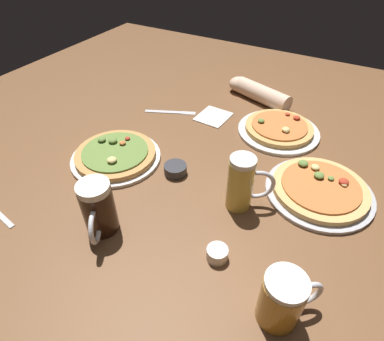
{
  "coord_description": "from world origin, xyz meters",
  "views": [
    {
      "loc": [
        0.38,
        -0.68,
        0.68
      ],
      "look_at": [
        0.0,
        0.0,
        0.02
      ],
      "focal_mm": 30.07,
      "sensor_mm": 36.0,
      "label": 1
    }
  ],
  "objects_px": {
    "napkin_folded": "(213,116)",
    "knife_right": "(171,112)",
    "beer_mug_dark": "(283,299)",
    "ramekin_sauce": "(217,254)",
    "diner_arm": "(256,91)",
    "pizza_plate_near": "(116,155)",
    "beer_mug_pale": "(242,183)",
    "beer_mug_amber": "(98,209)",
    "pizza_plate_far": "(279,129)",
    "ramekin_butter": "(175,169)",
    "pizza_plate_side": "(320,189)"
  },
  "relations": [
    {
      "from": "pizza_plate_far",
      "to": "beer_mug_dark",
      "type": "xyz_separation_m",
      "value": [
        0.22,
        -0.68,
        0.05
      ]
    },
    {
      "from": "pizza_plate_far",
      "to": "beer_mug_pale",
      "type": "height_order",
      "value": "beer_mug_pale"
    },
    {
      "from": "pizza_plate_near",
      "to": "ramekin_sauce",
      "type": "height_order",
      "value": "pizza_plate_near"
    },
    {
      "from": "pizza_plate_side",
      "to": "diner_arm",
      "type": "relative_size",
      "value": 1.04
    },
    {
      "from": "beer_mug_dark",
      "to": "ramekin_butter",
      "type": "height_order",
      "value": "beer_mug_dark"
    },
    {
      "from": "beer_mug_amber",
      "to": "napkin_folded",
      "type": "height_order",
      "value": "beer_mug_amber"
    },
    {
      "from": "napkin_folded",
      "to": "diner_arm",
      "type": "xyz_separation_m",
      "value": [
        0.09,
        0.23,
        0.03
      ]
    },
    {
      "from": "pizza_plate_side",
      "to": "ramekin_butter",
      "type": "bearing_deg",
      "value": -162.88
    },
    {
      "from": "pizza_plate_near",
      "to": "ramekin_butter",
      "type": "bearing_deg",
      "value": 9.73
    },
    {
      "from": "knife_right",
      "to": "napkin_folded",
      "type": "bearing_deg",
      "value": 17.64
    },
    {
      "from": "diner_arm",
      "to": "napkin_folded",
      "type": "bearing_deg",
      "value": -112.24
    },
    {
      "from": "pizza_plate_side",
      "to": "pizza_plate_far",
      "type": "bearing_deg",
      "value": 128.73
    },
    {
      "from": "beer_mug_dark",
      "to": "ramekin_sauce",
      "type": "xyz_separation_m",
      "value": [
        -0.18,
        0.07,
        -0.05
      ]
    },
    {
      "from": "knife_right",
      "to": "diner_arm",
      "type": "bearing_deg",
      "value": 46.88
    },
    {
      "from": "pizza_plate_far",
      "to": "beer_mug_amber",
      "type": "bearing_deg",
      "value": -111.52
    },
    {
      "from": "pizza_plate_near",
      "to": "diner_arm",
      "type": "relative_size",
      "value": 0.99
    },
    {
      "from": "knife_right",
      "to": "beer_mug_amber",
      "type": "bearing_deg",
      "value": -74.61
    },
    {
      "from": "napkin_folded",
      "to": "ramekin_butter",
      "type": "bearing_deg",
      "value": -82.71
    },
    {
      "from": "beer_mug_dark",
      "to": "ramekin_sauce",
      "type": "bearing_deg",
      "value": 159.46
    },
    {
      "from": "pizza_plate_side",
      "to": "beer_mug_dark",
      "type": "bearing_deg",
      "value": -88.95
    },
    {
      "from": "napkin_folded",
      "to": "pizza_plate_near",
      "type": "bearing_deg",
      "value": -112.22
    },
    {
      "from": "pizza_plate_far",
      "to": "ramekin_butter",
      "type": "bearing_deg",
      "value": -119.1
    },
    {
      "from": "ramekin_butter",
      "to": "ramekin_sauce",
      "type": "bearing_deg",
      "value": -40.94
    },
    {
      "from": "beer_mug_amber",
      "to": "beer_mug_pale",
      "type": "xyz_separation_m",
      "value": [
        0.29,
        0.26,
        0.01
      ]
    },
    {
      "from": "pizza_plate_near",
      "to": "knife_right",
      "type": "xyz_separation_m",
      "value": [
        -0.0,
        0.35,
        -0.01
      ]
    },
    {
      "from": "napkin_folded",
      "to": "knife_right",
      "type": "relative_size",
      "value": 0.66
    },
    {
      "from": "beer_mug_pale",
      "to": "diner_arm",
      "type": "bearing_deg",
      "value": 106.89
    },
    {
      "from": "knife_right",
      "to": "diner_arm",
      "type": "distance_m",
      "value": 0.39
    },
    {
      "from": "pizza_plate_far",
      "to": "beer_mug_pale",
      "type": "distance_m",
      "value": 0.43
    },
    {
      "from": "beer_mug_dark",
      "to": "napkin_folded",
      "type": "distance_m",
      "value": 0.82
    },
    {
      "from": "pizza_plate_far",
      "to": "beer_mug_pale",
      "type": "relative_size",
      "value": 1.77
    },
    {
      "from": "ramekin_sauce",
      "to": "ramekin_butter",
      "type": "relative_size",
      "value": 0.73
    },
    {
      "from": "diner_arm",
      "to": "pizza_plate_near",
      "type": "bearing_deg",
      "value": -112.22
    },
    {
      "from": "ramekin_sauce",
      "to": "diner_arm",
      "type": "distance_m",
      "value": 0.85
    },
    {
      "from": "pizza_plate_far",
      "to": "beer_mug_amber",
      "type": "xyz_separation_m",
      "value": [
        -0.27,
        -0.68,
        0.06
      ]
    },
    {
      "from": "ramekin_butter",
      "to": "diner_arm",
      "type": "xyz_separation_m",
      "value": [
        0.05,
        0.6,
        0.02
      ]
    },
    {
      "from": "pizza_plate_near",
      "to": "diner_arm",
      "type": "height_order",
      "value": "diner_arm"
    },
    {
      "from": "napkin_folded",
      "to": "knife_right",
      "type": "height_order",
      "value": "napkin_folded"
    },
    {
      "from": "ramekin_sauce",
      "to": "knife_right",
      "type": "xyz_separation_m",
      "value": [
        -0.48,
        0.54,
        -0.01
      ]
    },
    {
      "from": "ramekin_butter",
      "to": "diner_arm",
      "type": "distance_m",
      "value": 0.6
    },
    {
      "from": "pizza_plate_far",
      "to": "knife_right",
      "type": "height_order",
      "value": "pizza_plate_far"
    },
    {
      "from": "pizza_plate_side",
      "to": "beer_mug_dark",
      "type": "relative_size",
      "value": 2.36
    },
    {
      "from": "knife_right",
      "to": "diner_arm",
      "type": "xyz_separation_m",
      "value": [
        0.26,
        0.28,
        0.03
      ]
    },
    {
      "from": "pizza_plate_far",
      "to": "beer_mug_dark",
      "type": "relative_size",
      "value": 2.25
    },
    {
      "from": "knife_right",
      "to": "pizza_plate_near",
      "type": "bearing_deg",
      "value": -89.4
    },
    {
      "from": "beer_mug_amber",
      "to": "diner_arm",
      "type": "bearing_deg",
      "value": 83.82
    },
    {
      "from": "pizza_plate_near",
      "to": "pizza_plate_far",
      "type": "distance_m",
      "value": 0.61
    },
    {
      "from": "beer_mug_dark",
      "to": "knife_right",
      "type": "relative_size",
      "value": 0.67
    },
    {
      "from": "pizza_plate_far",
      "to": "ramekin_sauce",
      "type": "bearing_deg",
      "value": -86.26
    },
    {
      "from": "beer_mug_amber",
      "to": "ramekin_sauce",
      "type": "height_order",
      "value": "beer_mug_amber"
    }
  ]
}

